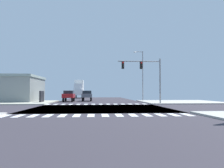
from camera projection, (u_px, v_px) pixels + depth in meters
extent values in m
cube|color=#332E36|center=(100.00, 108.00, 23.41)|extent=(14.00, 90.00, 0.05)
cube|color=#332E36|center=(100.00, 108.00, 23.41)|extent=(90.00, 12.00, 0.05)
cube|color=#B2ADA3|center=(180.00, 102.00, 36.30)|extent=(12.00, 12.00, 0.14)
cube|color=#AFAF9C|center=(13.00, 102.00, 34.46)|extent=(12.00, 12.00, 0.14)
cube|color=white|center=(4.00, 116.00, 15.66)|extent=(0.50, 2.00, 0.01)
cube|color=white|center=(19.00, 116.00, 15.73)|extent=(0.50, 2.00, 0.01)
cube|color=white|center=(33.00, 116.00, 15.80)|extent=(0.50, 2.00, 0.01)
cube|color=white|center=(48.00, 116.00, 15.87)|extent=(0.50, 2.00, 0.01)
cube|color=white|center=(62.00, 116.00, 15.94)|extent=(0.50, 2.00, 0.01)
cube|color=white|center=(77.00, 115.00, 16.01)|extent=(0.50, 2.00, 0.01)
cube|color=white|center=(91.00, 115.00, 16.08)|extent=(0.50, 2.00, 0.01)
cube|color=white|center=(105.00, 115.00, 16.15)|extent=(0.50, 2.00, 0.01)
cube|color=white|center=(119.00, 115.00, 16.22)|extent=(0.50, 2.00, 0.01)
cube|color=white|center=(133.00, 115.00, 16.29)|extent=(0.50, 2.00, 0.01)
cube|color=white|center=(147.00, 115.00, 16.37)|extent=(0.50, 2.00, 0.01)
cube|color=white|center=(160.00, 115.00, 16.44)|extent=(0.50, 2.00, 0.01)
cube|color=white|center=(174.00, 115.00, 16.51)|extent=(0.50, 2.00, 0.01)
cube|color=white|center=(187.00, 115.00, 16.58)|extent=(0.50, 2.00, 0.01)
cube|color=white|center=(48.00, 104.00, 30.21)|extent=(0.50, 2.00, 0.01)
cube|color=white|center=(56.00, 104.00, 30.28)|extent=(0.50, 2.00, 0.01)
cube|color=white|center=(63.00, 104.00, 30.35)|extent=(0.50, 2.00, 0.01)
cube|color=white|center=(71.00, 104.00, 30.42)|extent=(0.50, 2.00, 0.01)
cube|color=white|center=(78.00, 104.00, 30.50)|extent=(0.50, 2.00, 0.01)
cube|color=white|center=(86.00, 104.00, 30.57)|extent=(0.50, 2.00, 0.01)
cube|color=white|center=(93.00, 104.00, 30.64)|extent=(0.50, 2.00, 0.01)
cube|color=white|center=(101.00, 104.00, 30.71)|extent=(0.50, 2.00, 0.01)
cube|color=white|center=(108.00, 104.00, 30.78)|extent=(0.50, 2.00, 0.01)
cube|color=white|center=(115.00, 104.00, 30.85)|extent=(0.50, 2.00, 0.01)
cube|color=white|center=(123.00, 104.00, 30.92)|extent=(0.50, 2.00, 0.01)
cube|color=white|center=(130.00, 104.00, 30.99)|extent=(0.50, 2.00, 0.01)
cube|color=white|center=(137.00, 104.00, 31.06)|extent=(0.50, 2.00, 0.01)
cube|color=white|center=(145.00, 104.00, 31.13)|extent=(0.50, 2.00, 0.01)
cylinder|color=gray|center=(160.00, 81.00, 31.42)|extent=(0.20, 0.20, 6.28)
cylinder|color=gray|center=(139.00, 61.00, 31.30)|extent=(5.89, 0.14, 0.14)
cube|color=black|center=(141.00, 65.00, 31.30)|extent=(0.32, 0.40, 1.00)
sphere|color=red|center=(141.00, 63.00, 31.07)|extent=(0.22, 0.22, 0.22)
sphere|color=black|center=(141.00, 65.00, 31.06)|extent=(0.22, 0.22, 0.22)
sphere|color=black|center=(141.00, 67.00, 31.05)|extent=(0.22, 0.22, 0.22)
cube|color=black|center=(123.00, 65.00, 31.13)|extent=(0.32, 0.40, 1.00)
sphere|color=red|center=(123.00, 63.00, 30.89)|extent=(0.22, 0.22, 0.22)
sphere|color=black|center=(123.00, 65.00, 30.88)|extent=(0.22, 0.22, 0.22)
sphere|color=black|center=(123.00, 67.00, 30.87)|extent=(0.22, 0.22, 0.22)
cylinder|color=gray|center=(143.00, 76.00, 40.91)|extent=(0.16, 0.16, 9.00)
cylinder|color=gray|center=(139.00, 52.00, 41.01)|extent=(1.40, 0.10, 0.10)
ellipsoid|color=silver|center=(135.00, 52.00, 40.96)|extent=(0.60, 0.32, 0.20)
cube|color=black|center=(42.00, 97.00, 34.57)|extent=(0.24, 2.20, 1.80)
cylinder|color=black|center=(72.00, 100.00, 37.18)|extent=(0.26, 0.68, 0.68)
cylinder|color=black|center=(63.00, 100.00, 37.07)|extent=(0.26, 0.68, 0.68)
cylinder|color=black|center=(74.00, 99.00, 40.09)|extent=(0.26, 0.68, 0.68)
cylinder|color=black|center=(66.00, 99.00, 39.99)|extent=(0.26, 0.68, 0.68)
cube|color=#A3161A|center=(69.00, 96.00, 38.61)|extent=(1.80, 4.30, 0.66)
cube|color=black|center=(69.00, 92.00, 38.63)|extent=(1.55, 2.24, 0.54)
cylinder|color=black|center=(91.00, 99.00, 39.71)|extent=(0.26, 0.68, 0.68)
cylinder|color=black|center=(83.00, 99.00, 39.61)|extent=(0.26, 0.68, 0.68)
cylinder|color=black|center=(91.00, 99.00, 42.63)|extent=(0.26, 0.68, 0.68)
cylinder|color=black|center=(84.00, 99.00, 42.53)|extent=(0.26, 0.68, 0.68)
cube|color=#555A64|center=(87.00, 95.00, 41.14)|extent=(1.80, 4.30, 0.66)
cube|color=black|center=(87.00, 92.00, 41.16)|extent=(1.55, 2.24, 0.54)
cylinder|color=black|center=(82.00, 97.00, 59.18)|extent=(0.26, 0.80, 0.80)
cylinder|color=black|center=(74.00, 97.00, 59.04)|extent=(0.26, 0.80, 0.80)
cylinder|color=black|center=(83.00, 96.00, 64.06)|extent=(0.26, 0.80, 0.80)
cylinder|color=black|center=(76.00, 96.00, 63.92)|extent=(0.26, 0.80, 0.80)
cube|color=silver|center=(79.00, 92.00, 61.59)|extent=(2.40, 7.20, 1.49)
cube|color=white|center=(79.00, 85.00, 62.74)|extent=(2.30, 4.18, 2.56)
cube|color=silver|center=(78.00, 87.00, 59.49)|extent=(2.11, 2.02, 1.49)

